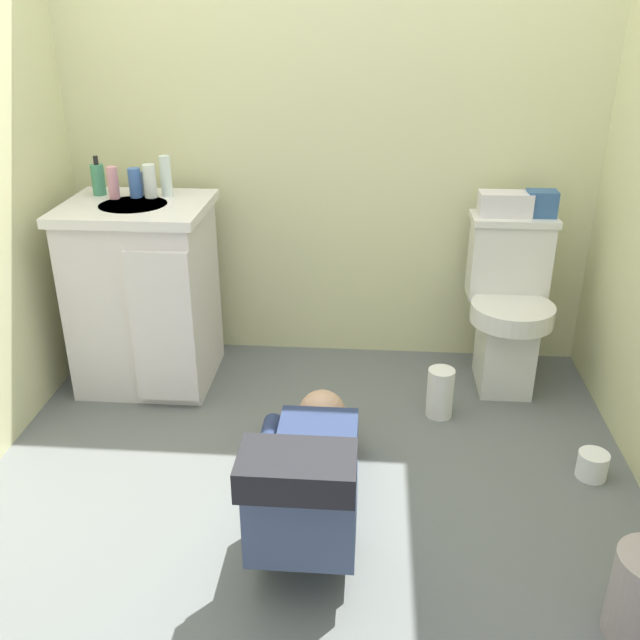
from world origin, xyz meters
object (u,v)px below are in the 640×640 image
vanity_cabinet (145,293)px  bottle_pink (113,183)px  tissue_box (505,204)px  toilet_paper_roll (592,465)px  soap_dispenser (98,179)px  toiletry_bag (541,203)px  bottle_clear (166,176)px  person_plumber (309,477)px  paper_towel_roll (440,393)px  toilet (508,306)px  bottle_blue (135,183)px  bottle_white (150,181)px  faucet (144,183)px

vanity_cabinet → bottle_pink: bearing=147.0°
vanity_cabinet → tissue_box: tissue_box is taller
toilet_paper_roll → soap_dispenser: bearing=160.0°
toiletry_bag → bottle_clear: (-1.58, -0.06, 0.10)m
bottle_pink → soap_dispenser: bearing=146.8°
person_plumber → paper_towel_roll: 0.84m
soap_dispenser → bottle_pink: size_ratio=1.23×
soap_dispenser → vanity_cabinet: bearing=-33.1°
toilet → bottle_clear: (-1.48, 0.03, 0.54)m
toiletry_bag → tissue_box: bearing=180.0°
bottle_blue → toiletry_bag: bearing=2.8°
toilet → toilet_paper_roll: size_ratio=6.82×
bottle_clear → bottle_blue: bearing=-171.2°
person_plumber → paper_towel_roll: person_plumber is taller
bottle_clear → toilet: bearing=-1.0°
toiletry_bag → soap_dispenser: size_ratio=0.75×
soap_dispenser → toilet_paper_roll: 2.29m
bottle_pink → bottle_blue: bearing=19.8°
bottle_blue → tissue_box: bearing=3.1°
vanity_cabinet → tissue_box: (1.54, 0.19, 0.38)m
bottle_white → bottle_blue: bearing=-179.6°
vanity_cabinet → bottle_white: size_ratio=5.86×
bottle_pink → vanity_cabinet: bearing=-33.0°
tissue_box → bottle_white: (-1.50, -0.08, 0.09)m
person_plumber → bottle_white: (-0.76, 1.02, 0.71)m
toiletry_bag → bottle_blue: bearing=-177.2°
tissue_box → soap_dispenser: bearing=-178.0°
faucet → bottle_clear: bottle_clear is taller
faucet → bottle_pink: size_ratio=0.74×
toilet_paper_roll → toiletry_bag: bearing=98.5°
person_plumber → bottle_white: bearing=126.9°
faucet → bottle_white: bottle_white is taller
tissue_box → toilet_paper_roll: tissue_box is taller
tissue_box → bottle_pink: size_ratio=1.63×
vanity_cabinet → faucet: faucet is taller
bottle_pink → person_plumber: bearing=-47.3°
person_plumber → soap_dispenser: (-1.00, 1.04, 0.71)m
bottle_clear → toilet_paper_roll: bearing=-23.0°
bottle_white → paper_towel_roll: bearing=-14.7°
bottle_clear → paper_towel_roll: 1.47m
tissue_box → soap_dispenser: soap_dispenser is taller
toilet → faucet: size_ratio=7.50×
vanity_cabinet → bottle_blue: 0.47m
paper_towel_roll → soap_dispenser: bearing=166.7°
bottle_pink → toilet_paper_roll: 2.20m
vanity_cabinet → toiletry_bag: size_ratio=6.61×
person_plumber → bottle_pink: bottle_pink is taller
faucet → soap_dispenser: (-0.19, -0.02, 0.02)m
toilet → bottle_white: (-1.54, 0.01, 0.52)m
bottle_white → bottle_clear: (0.07, 0.02, 0.02)m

